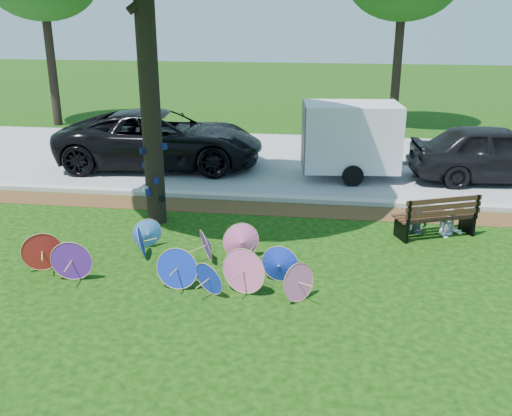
{
  "coord_description": "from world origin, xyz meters",
  "views": [
    {
      "loc": [
        2.01,
        -8.76,
        4.71
      ],
      "look_at": [
        0.5,
        2.0,
        0.9
      ],
      "focal_mm": 40.0,
      "sensor_mm": 36.0,
      "label": 1
    }
  ],
  "objects": [
    {
      "name": "ground",
      "position": [
        0.0,
        0.0,
        0.0
      ],
      "size": [
        90.0,
        90.0,
        0.0
      ],
      "primitive_type": "plane",
      "color": "black",
      "rests_on": "ground"
    },
    {
      "name": "mulch_strip",
      "position": [
        0.0,
        4.5,
        0.01
      ],
      "size": [
        90.0,
        1.0,
        0.01
      ],
      "primitive_type": "cube",
      "color": "#472D16",
      "rests_on": "ground"
    },
    {
      "name": "curb",
      "position": [
        0.0,
        5.2,
        0.06
      ],
      "size": [
        90.0,
        0.3,
        0.12
      ],
      "primitive_type": "cube",
      "color": "#B7B5AD",
      "rests_on": "ground"
    },
    {
      "name": "street",
      "position": [
        0.0,
        9.35,
        0.01
      ],
      "size": [
        90.0,
        8.0,
        0.01
      ],
      "primitive_type": "cube",
      "color": "gray",
      "rests_on": "ground"
    },
    {
      "name": "parasol_pile",
      "position": [
        -0.63,
        0.58,
        0.36
      ],
      "size": [
        5.53,
        2.32,
        0.84
      ],
      "color": "pink",
      "rests_on": "ground"
    },
    {
      "name": "black_van",
      "position": [
        -3.33,
        8.08,
        0.87
      ],
      "size": [
        6.51,
        3.43,
        1.75
      ],
      "primitive_type": "imported",
      "rotation": [
        0.0,
        0.0,
        1.66
      ],
      "color": "black",
      "rests_on": "ground"
    },
    {
      "name": "dark_pickup",
      "position": [
        6.58,
        7.81,
        0.82
      ],
      "size": [
        4.98,
        2.39,
        1.64
      ],
      "primitive_type": "imported",
      "rotation": [
        0.0,
        0.0,
        1.67
      ],
      "color": "black",
      "rests_on": "ground"
    },
    {
      "name": "cargo_trailer",
      "position": [
        2.47,
        7.6,
        1.24
      ],
      "size": [
        2.85,
        1.98,
        2.48
      ],
      "primitive_type": "cube",
      "rotation": [
        0.0,
        0.0,
        0.11
      ],
      "color": "silver",
      "rests_on": "ground"
    },
    {
      "name": "park_bench",
      "position": [
        4.24,
        3.32,
        0.47
      ],
      "size": [
        1.93,
        1.33,
        0.94
      ],
      "primitive_type": null,
      "rotation": [
        0.0,
        0.0,
        0.39
      ],
      "color": "black",
      "rests_on": "ground"
    },
    {
      "name": "person_left",
      "position": [
        3.89,
        3.37,
        0.6
      ],
      "size": [
        0.45,
        0.31,
        1.2
      ],
      "primitive_type": "imported",
      "rotation": [
        0.0,
        0.0,
        0.06
      ],
      "color": "#343C47",
      "rests_on": "ground"
    },
    {
      "name": "person_right",
      "position": [
        4.59,
        3.37,
        0.59
      ],
      "size": [
        0.59,
        0.47,
        1.18
      ],
      "primitive_type": "imported",
      "rotation": [
        0.0,
        0.0,
        0.03
      ],
      "color": "silver",
      "rests_on": "ground"
    }
  ]
}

